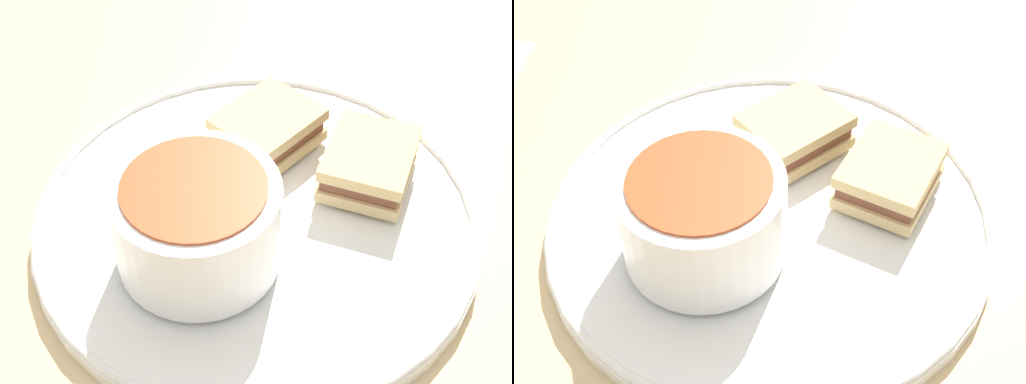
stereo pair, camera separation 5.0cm
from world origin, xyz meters
TOP-DOWN VIEW (x-y plane):
  - ground_plane at (0.00, 0.00)m, footprint 2.40×2.40m
  - plate at (0.00, 0.00)m, footprint 0.32×0.32m
  - soup_bowl at (0.04, 0.04)m, footprint 0.11×0.11m
  - spoon at (0.08, 0.02)m, footprint 0.03×0.10m
  - sandwich_half_near at (-0.08, -0.04)m, footprint 0.08×0.09m
  - sandwich_half_far at (-0.01, -0.07)m, footprint 0.09×0.10m

SIDE VIEW (x-z plane):
  - ground_plane at x=0.00m, z-range 0.00..0.00m
  - plate at x=0.00m, z-range 0.00..0.02m
  - spoon at x=0.08m, z-range 0.02..0.03m
  - sandwich_half_near at x=-0.08m, z-range 0.02..0.05m
  - sandwich_half_far at x=-0.01m, z-range 0.02..0.05m
  - soup_bowl at x=0.04m, z-range 0.02..0.08m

